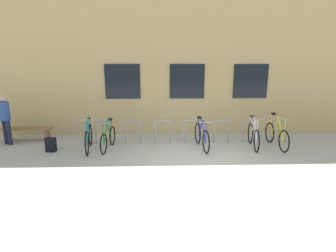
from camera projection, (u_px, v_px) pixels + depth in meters
name	position (u px, v px, depth m)	size (l,w,h in m)	color
ground_plane	(198.00, 163.00, 7.15)	(42.00, 42.00, 0.00)	#B2ADA0
storefront_building	(181.00, 56.00, 12.32)	(28.00, 5.65, 6.02)	tan
bike_rack	(192.00, 129.00, 8.90)	(6.55, 0.05, 0.80)	gray
bicycle_teal	(89.00, 137.00, 8.21)	(0.44, 1.76, 1.09)	black
bicycle_blue	(202.00, 136.00, 8.40)	(0.44, 1.76, 0.98)	black
bicycle_white	(253.00, 135.00, 8.49)	(0.44, 1.66, 1.04)	black
bicycle_yellow	(276.00, 135.00, 8.55)	(0.44, 1.78, 1.07)	black
bicycle_green	(108.00, 138.00, 8.31)	(0.44, 1.59, 0.96)	black
wooden_bench	(27.00, 131.00, 9.21)	(1.72, 0.40, 0.47)	olive
person_by_bench	(5.00, 117.00, 8.64)	(0.32, 0.32, 1.66)	#1E2338
backpack	(51.00, 145.00, 8.07)	(0.28, 0.20, 0.44)	black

